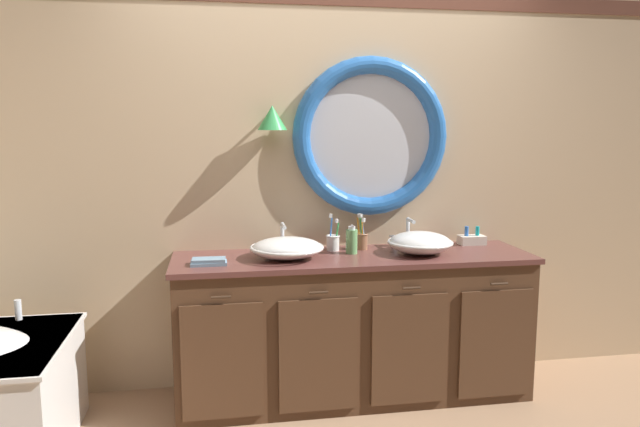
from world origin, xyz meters
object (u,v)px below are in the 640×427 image
(sink_basin_left, at_px, (287,248))
(folded_hand_towel, at_px, (209,262))
(toiletry_basket, at_px, (472,239))
(toothbrush_holder_right, at_px, (362,239))
(soap_dispenser, at_px, (352,241))
(toothbrush_holder_left, at_px, (333,242))
(sink_basin_right, at_px, (420,243))

(sink_basin_left, xyz_separation_m, folded_hand_towel, (-0.43, -0.08, -0.04))
(toiletry_basket, bearing_deg, toothbrush_holder_right, -177.89)
(sink_basin_left, bearing_deg, soap_dispenser, 10.26)
(sink_basin_left, height_order, toothbrush_holder_left, toothbrush_holder_left)
(soap_dispenser, bearing_deg, toothbrush_holder_left, 131.22)
(toothbrush_holder_left, xyz_separation_m, toiletry_basket, (0.89, 0.03, -0.02))
(toothbrush_holder_left, relative_size, folded_hand_towel, 1.15)
(toothbrush_holder_left, bearing_deg, soap_dispenser, -48.78)
(toothbrush_holder_left, xyz_separation_m, toothbrush_holder_right, (0.18, 0.00, 0.01))
(sink_basin_left, height_order, folded_hand_towel, sink_basin_left)
(sink_basin_right, relative_size, toothbrush_holder_right, 1.75)
(sink_basin_left, bearing_deg, folded_hand_towel, -170.03)
(toothbrush_holder_left, bearing_deg, toiletry_basket, 1.85)
(sink_basin_left, height_order, toothbrush_holder_right, toothbrush_holder_right)
(sink_basin_right, bearing_deg, toothbrush_holder_right, 150.01)
(sink_basin_right, distance_m, toothbrush_holder_left, 0.51)
(sink_basin_right, height_order, soap_dispenser, soap_dispenser)
(sink_basin_left, relative_size, folded_hand_towel, 2.16)
(toothbrush_holder_right, bearing_deg, sink_basin_left, -159.63)
(toothbrush_holder_right, height_order, soap_dispenser, toothbrush_holder_right)
(sink_basin_right, xyz_separation_m, folded_hand_towel, (-1.21, -0.08, -0.05))
(toothbrush_holder_right, xyz_separation_m, soap_dispenser, (-0.09, -0.11, 0.01))
(toothbrush_holder_right, xyz_separation_m, folded_hand_towel, (-0.90, -0.25, -0.04))
(soap_dispenser, height_order, folded_hand_towel, soap_dispenser)
(toothbrush_holder_right, distance_m, folded_hand_towel, 0.94)
(toothbrush_holder_left, height_order, toiletry_basket, toothbrush_holder_left)
(sink_basin_right, distance_m, toothbrush_holder_right, 0.35)
(toothbrush_holder_left, bearing_deg, toothbrush_holder_right, 0.77)
(toiletry_basket, bearing_deg, toothbrush_holder_left, -178.15)
(sink_basin_right, bearing_deg, toiletry_basket, 26.33)
(folded_hand_towel, height_order, toiletry_basket, toiletry_basket)
(folded_hand_towel, bearing_deg, sink_basin_left, 9.97)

